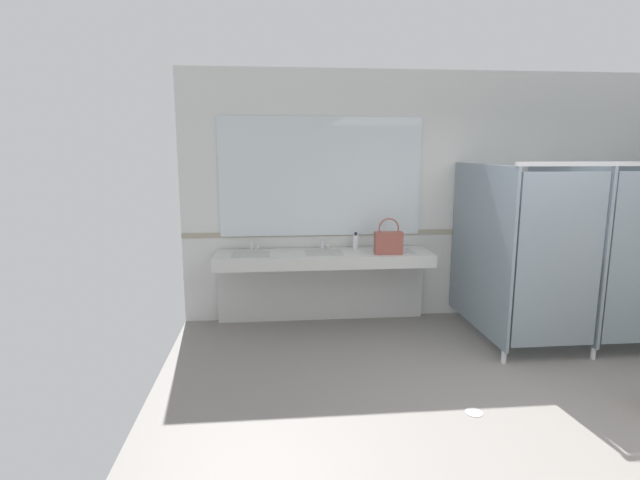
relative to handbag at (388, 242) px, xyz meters
name	(u,v)px	position (x,y,z in m)	size (l,w,h in m)	color
ground_plane	(578,427)	(1.01, -2.11, -1.07)	(6.74, 5.74, 0.10)	gray
wall_back	(460,196)	(1.01, 0.52, 0.46)	(6.74, 0.12, 2.96)	silver
wall_back_tile_band	(460,231)	(1.01, 0.46, 0.03)	(6.74, 0.01, 0.06)	#9E937F
vanity_counter	(323,270)	(-0.72, 0.24, -0.37)	(2.48, 0.59, 1.00)	silver
mirror_panel	(321,177)	(-0.72, 0.45, 0.70)	(2.38, 0.02, 1.39)	silver
bathroom_stalls	(613,248)	(2.30, -0.54, -0.01)	(2.82, 1.54, 1.93)	gray
handbag	(388,242)	(0.00, 0.00, 0.00)	(0.31, 0.12, 0.41)	#934C42
soap_dispenser	(356,242)	(-0.32, 0.33, -0.05)	(0.07, 0.07, 0.20)	white
floor_drain_cover	(474,412)	(0.26, -1.91, -1.02)	(0.14, 0.14, 0.01)	#B7BABF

